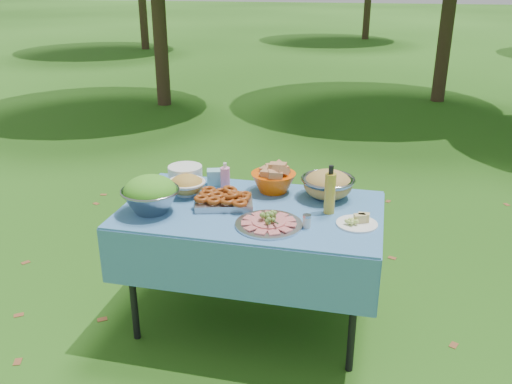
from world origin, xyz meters
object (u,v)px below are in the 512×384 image
picnic_table (252,267)px  plate_stack (185,174)px  charcuterie_platter (269,218)px  oil_bottle (330,189)px  salad_bowl (150,194)px  pasta_bowl_steel (328,184)px  bread_bowl (273,177)px

picnic_table → plate_stack: (-0.51, 0.31, 0.43)m
plate_stack → picnic_table: bearing=-31.5°
charcuterie_platter → oil_bottle: oil_bottle is taller
salad_bowl → pasta_bowl_steel: bearing=25.0°
plate_stack → bread_bowl: size_ratio=0.80×
salad_bowl → pasta_bowl_steel: size_ratio=1.02×
salad_bowl → pasta_bowl_steel: salad_bowl is taller
bread_bowl → plate_stack: bearing=176.9°
bread_bowl → pasta_bowl_steel: 0.33m
plate_stack → pasta_bowl_steel: 0.91m
pasta_bowl_steel → charcuterie_platter: pasta_bowl_steel is taller
picnic_table → salad_bowl: bearing=-161.9°
picnic_table → pasta_bowl_steel: size_ratio=4.66×
picnic_table → charcuterie_platter: charcuterie_platter is taller
charcuterie_platter → picnic_table: bearing=125.5°
salad_bowl → bread_bowl: size_ratio=1.18×
picnic_table → oil_bottle: oil_bottle is taller
plate_stack → pasta_bowl_steel: (0.91, -0.05, 0.03)m
plate_stack → charcuterie_platter: 0.83m
salad_bowl → plate_stack: 0.49m
picnic_table → plate_stack: size_ratio=6.73×
picnic_table → plate_stack: plate_stack is taller
bread_bowl → oil_bottle: oil_bottle is taller
salad_bowl → picnic_table: bearing=18.1°
plate_stack → bread_bowl: (0.58, -0.03, 0.04)m
bread_bowl → oil_bottle: size_ratio=0.98×
pasta_bowl_steel → oil_bottle: (0.03, -0.22, 0.06)m
picnic_table → bread_bowl: bearing=75.8°
bread_bowl → charcuterie_platter: (0.07, -0.48, -0.05)m
picnic_table → salad_bowl: 0.74m
salad_bowl → pasta_bowl_steel: 1.03m
picnic_table → oil_bottle: size_ratio=5.26×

